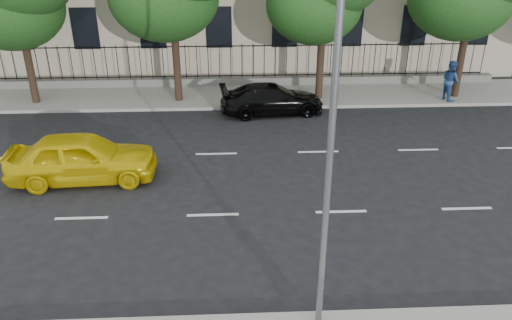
% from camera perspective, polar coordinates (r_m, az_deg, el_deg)
% --- Properties ---
extents(ground, '(120.00, 120.00, 0.00)m').
position_cam_1_polar(ground, '(13.47, -5.31, -11.88)').
color(ground, black).
rests_on(ground, ground).
extents(far_sidewalk, '(60.00, 4.00, 0.15)m').
position_cam_1_polar(far_sidewalk, '(25.99, -4.18, 7.34)').
color(far_sidewalk, gray).
rests_on(far_sidewalk, ground).
extents(lane_markings, '(49.60, 4.62, 0.01)m').
position_cam_1_polar(lane_markings, '(17.48, -4.74, -2.37)').
color(lane_markings, silver).
rests_on(lane_markings, ground).
extents(iron_fence, '(30.00, 0.50, 2.20)m').
position_cam_1_polar(iron_fence, '(27.45, -4.15, 9.58)').
color(iron_fence, slate).
rests_on(iron_fence, far_sidewalk).
extents(street_light, '(0.25, 3.32, 8.05)m').
position_cam_1_polar(street_light, '(9.59, 8.22, 6.97)').
color(street_light, slate).
rests_on(street_light, near_sidewalk).
extents(yellow_taxi, '(5.13, 2.34, 1.71)m').
position_cam_1_polar(yellow_taxi, '(18.15, -19.23, 0.28)').
color(yellow_taxi, '#E0BF0B').
rests_on(yellow_taxi, ground).
extents(black_sedan, '(5.01, 2.49, 1.40)m').
position_cam_1_polar(black_sedan, '(23.48, 1.84, 6.99)').
color(black_sedan, black).
rests_on(black_sedan, ground).
extents(pedestrian_far, '(0.93, 1.09, 1.97)m').
position_cam_1_polar(pedestrian_far, '(26.59, 21.35, 8.46)').
color(pedestrian_far, navy).
rests_on(pedestrian_far, far_sidewalk).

